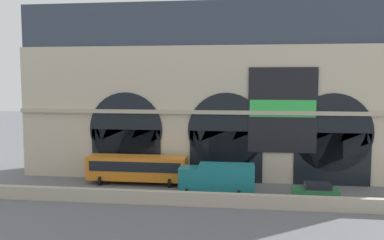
{
  "coord_description": "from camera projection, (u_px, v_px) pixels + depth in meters",
  "views": [
    {
      "loc": [
        2.29,
        -41.41,
        11.56
      ],
      "look_at": [
        -3.84,
        5.0,
        6.98
      ],
      "focal_mm": 39.12,
      "sensor_mm": 36.0,
      "label": 1
    }
  ],
  "objects": [
    {
      "name": "ground_plane",
      "position": [
        223.0,
        194.0,
        42.28
      ],
      "size": [
        200.0,
        200.0,
        0.0
      ],
      "primitive_type": "plane",
      "color": "slate"
    },
    {
      "name": "quay_parapet_wall",
      "position": [
        220.0,
        200.0,
        37.9
      ],
      "size": [
        90.0,
        0.7,
        1.27
      ],
      "primitive_type": "cube",
      "color": "#B2A891",
      "rests_on": "ground"
    },
    {
      "name": "car_mideast",
      "position": [
        316.0,
        191.0,
        40.47
      ],
      "size": [
        4.4,
        2.22,
        1.55
      ],
      "color": "#2D7A42",
      "rests_on": "ground"
    },
    {
      "name": "box_truck_center",
      "position": [
        218.0,
        178.0,
        41.84
      ],
      "size": [
        7.5,
        2.91,
        3.12
      ],
      "color": "#19727A",
      "rests_on": "ground"
    },
    {
      "name": "bus_midwest",
      "position": [
        137.0,
        168.0,
        46.16
      ],
      "size": [
        11.0,
        3.25,
        3.1
      ],
      "color": "orange",
      "rests_on": "ground"
    },
    {
      "name": "station_building",
      "position": [
        228.0,
        94.0,
        49.17
      ],
      "size": [
        48.39,
        6.29,
        20.28
      ],
      "color": "beige",
      "rests_on": "ground"
    }
  ]
}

